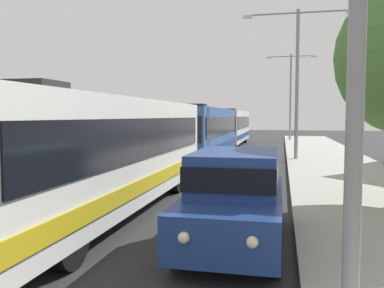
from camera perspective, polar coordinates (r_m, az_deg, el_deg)
bus_lead at (r=10.98m, az=-12.32°, el=-0.94°), size 2.58×12.30×3.21m
bus_second_in_line at (r=23.90m, az=1.40°, el=1.74°), size 2.58×11.95×3.21m
bus_middle at (r=36.82m, az=5.32°, el=2.50°), size 2.58×11.54×3.21m
white_suv at (r=8.26m, az=6.06°, el=-7.08°), size 1.86×4.52×1.90m
streetlamp_mid at (r=24.42m, az=14.53°, el=10.29°), size 6.26×0.28×8.50m
streetlamp_far at (r=43.72m, az=13.64°, el=7.55°), size 5.11×0.28×8.80m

